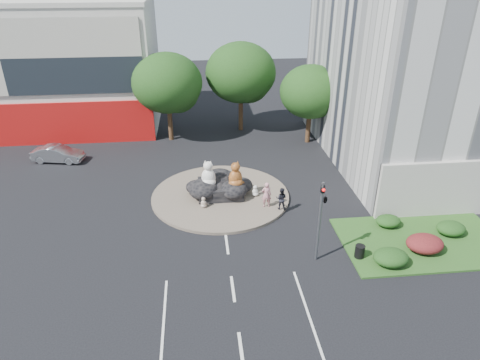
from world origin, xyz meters
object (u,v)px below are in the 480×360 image
(pedestrian_pink, at_px, (266,195))
(parked_car, at_px, (58,154))
(kitten_calico, at_px, (204,202))
(litter_bin, at_px, (360,251))
(cat_white, at_px, (208,173))
(cat_tabby, at_px, (235,174))
(kitten_white, at_px, (255,190))
(pedestrian_dark, at_px, (281,199))

(pedestrian_pink, relative_size, parked_car, 0.43)
(kitten_calico, bearing_deg, litter_bin, -0.59)
(cat_white, bearing_deg, cat_tabby, 8.34)
(cat_tabby, height_order, kitten_white, cat_tabby)
(kitten_white, height_order, litter_bin, kitten_white)
(cat_white, xyz_separation_m, parked_car, (-12.64, 7.94, -1.37))
(kitten_white, relative_size, parked_car, 0.20)
(pedestrian_dark, distance_m, parked_car, 20.25)
(pedestrian_pink, distance_m, parked_car, 19.21)
(pedestrian_dark, bearing_deg, parked_car, -11.45)
(kitten_white, xyz_separation_m, pedestrian_dark, (1.51, -2.07, 0.37))
(cat_white, bearing_deg, pedestrian_pink, -8.95)
(kitten_calico, xyz_separation_m, litter_bin, (8.77, -6.51, -0.10))
(kitten_white, bearing_deg, cat_tabby, 161.17)
(kitten_calico, height_order, pedestrian_dark, pedestrian_dark)
(pedestrian_dark, bearing_deg, cat_tabby, -15.46)
(cat_white, height_order, pedestrian_dark, cat_white)
(cat_tabby, distance_m, kitten_calico, 2.99)
(kitten_white, relative_size, litter_bin, 1.11)
(kitten_white, bearing_deg, pedestrian_dark, -75.20)
(kitten_white, distance_m, litter_bin, 9.24)
(pedestrian_dark, distance_m, litter_bin, 6.71)
(parked_car, bearing_deg, kitten_calico, -116.91)
(cat_white, distance_m, kitten_calico, 2.13)
(cat_tabby, relative_size, kitten_white, 2.23)
(cat_white, relative_size, litter_bin, 2.55)
(cat_tabby, bearing_deg, kitten_calico, -178.68)
(pedestrian_dark, bearing_deg, litter_bin, 140.44)
(cat_white, relative_size, pedestrian_dark, 1.22)
(kitten_white, distance_m, parked_car, 17.93)
(litter_bin, bearing_deg, kitten_calico, 143.41)
(cat_tabby, bearing_deg, pedestrian_pink, -64.60)
(kitten_white, height_order, pedestrian_pink, pedestrian_pink)
(parked_car, bearing_deg, kitten_white, -106.32)
(pedestrian_pink, relative_size, litter_bin, 2.43)
(kitten_white, xyz_separation_m, litter_bin, (5.01, -7.77, -0.12))
(parked_car, bearing_deg, cat_tabby, -108.74)
(litter_bin, bearing_deg, kitten_white, 122.80)
(kitten_calico, distance_m, parked_car, 15.42)
(parked_car, xyz_separation_m, litter_bin, (20.97, -15.93, -0.21))
(cat_tabby, distance_m, litter_bin, 10.16)
(cat_white, distance_m, parked_car, 14.99)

